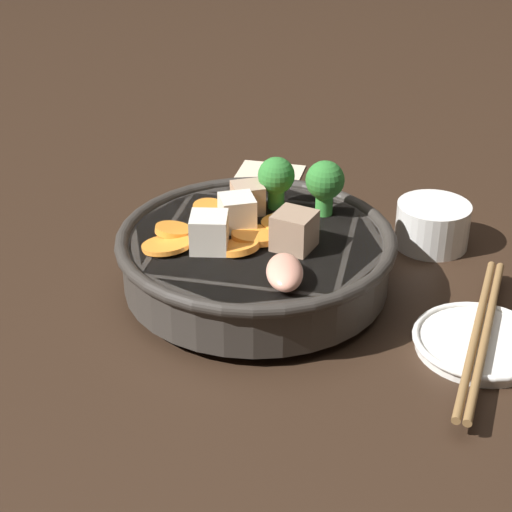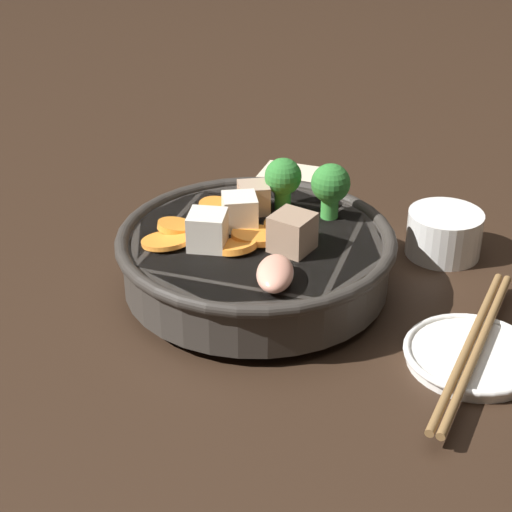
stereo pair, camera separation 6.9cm
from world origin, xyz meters
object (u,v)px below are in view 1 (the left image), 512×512
side_saucer (480,342)px  tea_cup (432,224)px  stirfry_bowl (257,253)px  chopsticks_pair (481,333)px

side_saucer → tea_cup: tea_cup is taller
stirfry_bowl → side_saucer: stirfry_bowl is taller
side_saucer → chopsticks_pair: size_ratio=0.48×
tea_cup → chopsticks_pair: tea_cup is taller
stirfry_bowl → chopsticks_pair: (-0.03, 0.21, -0.02)m
side_saucer → chopsticks_pair: (0.00, 0.00, 0.01)m
tea_cup → stirfry_bowl: bearing=-28.6°
stirfry_bowl → tea_cup: size_ratio=3.42×
stirfry_bowl → side_saucer: (-0.03, 0.21, -0.03)m
stirfry_bowl → side_saucer: 0.21m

